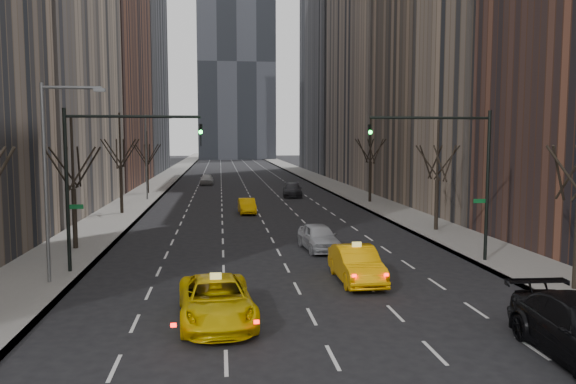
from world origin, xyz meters
name	(u,v)px	position (x,y,z in m)	size (l,w,h in m)	color
ground	(333,358)	(0.00, 0.00, 0.00)	(400.00, 400.00, 0.00)	black
sidewalk_left	(161,182)	(-12.25, 70.00, 0.07)	(4.50, 320.00, 0.15)	slate
sidewalk_right	(321,180)	(12.25, 70.00, 0.07)	(4.50, 320.00, 0.15)	slate
bld_left_far	(87,27)	(-21.50, 66.00, 22.00)	(14.00, 28.00, 44.00)	brown
bld_left_deep	(123,15)	(-21.50, 96.00, 30.00)	(14.00, 30.00, 60.00)	#5E5E63
bld_right_far	(392,10)	(21.50, 64.00, 25.00)	(14.00, 28.00, 50.00)	tan
bld_right_deep	(345,25)	(21.50, 95.00, 29.00)	(14.00, 30.00, 58.00)	#5E5E63
tree_lw_b	(74,189)	(-12.00, 18.00, 3.72)	(3.36, 3.50, 7.82)	black
tree_lw_c	(121,169)	(-12.00, 34.00, 4.04)	(3.36, 3.50, 8.74)	black
tree_lw_d	(147,164)	(-12.00, 52.00, 3.56)	(3.36, 3.50, 7.36)	black
tree_rw_b	(437,180)	(12.00, 22.00, 3.72)	(3.36, 3.50, 7.82)	black
tree_rw_c	(370,164)	(12.00, 40.00, 4.04)	(3.36, 3.50, 8.74)	black
traffic_mast_left	(102,163)	(-9.11, 12.00, 5.49)	(6.69, 0.39, 8.00)	black
traffic_mast_right	(458,161)	(9.11, 12.00, 5.49)	(6.69, 0.39, 8.00)	black
streetlight_near	(53,162)	(-10.84, 10.00, 5.62)	(2.83, 0.22, 9.00)	slate
streetlight_far	(150,148)	(-10.84, 45.00, 5.62)	(2.83, 0.22, 9.00)	slate
taxi_suv	(216,300)	(-3.55, 3.83, 0.80)	(2.65, 5.74, 1.60)	#EAC504
taxi_sedan	(356,264)	(2.91, 8.85, 0.83)	(1.76, 5.04, 1.66)	#FAA905
silver_sedan_ahead	(319,237)	(2.46, 16.42, 0.79)	(1.87, 4.65, 1.58)	#AAACB2
far_taxi	(247,206)	(-1.04, 33.46, 0.67)	(1.41, 4.05, 1.34)	#FFB305
far_suv_grey	(292,190)	(4.84, 47.32, 0.77)	(2.15, 5.30, 1.54)	#29292D
far_car_white	(207,179)	(-5.31, 65.20, 0.77)	(1.82, 4.53, 1.54)	#BBBBBB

